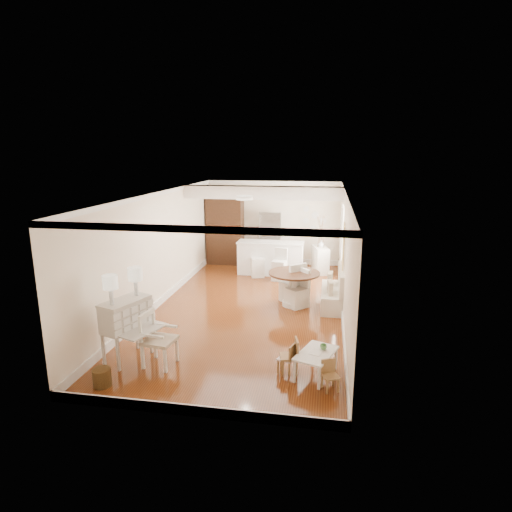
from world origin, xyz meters
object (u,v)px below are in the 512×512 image
(kids_chair_b, at_px, (286,358))
(pantry_cabinet, at_px, (225,230))
(breakfast_counter, at_px, (270,258))
(wicker_basket, at_px, (102,377))
(kids_chair_c, at_px, (331,376))
(bar_stool_right, at_px, (279,265))
(dining_table, at_px, (294,289))
(slip_chair_far, at_px, (293,282))
(sideboard, at_px, (320,260))
(slip_chair_near, at_px, (297,288))
(kids_chair_a, at_px, (289,356))
(fridge, at_px, (281,240))
(gustavian_armchair, at_px, (159,339))
(secretary_bureau, at_px, (127,330))
(bar_stool_left, at_px, (258,262))
(kids_table, at_px, (316,364))

(kids_chair_b, xyz_separation_m, pantry_cabinet, (-2.81, 7.17, 0.88))
(breakfast_counter, bearing_deg, wicker_basket, -104.40)
(kids_chair_c, height_order, bar_stool_right, bar_stool_right)
(dining_table, relative_size, pantry_cabinet, 0.55)
(wicker_basket, bearing_deg, slip_chair_far, 59.44)
(kids_chair_b, distance_m, sideboard, 6.55)
(slip_chair_near, height_order, pantry_cabinet, pantry_cabinet)
(kids_chair_a, xyz_separation_m, fridge, (-0.96, 7.15, 0.58))
(wicker_basket, distance_m, bar_stool_right, 6.76)
(gustavian_armchair, distance_m, dining_table, 4.06)
(breakfast_counter, height_order, bar_stool_right, breakfast_counter)
(secretary_bureau, bearing_deg, fridge, 94.37)
(gustavian_armchair, xyz_separation_m, bar_stool_right, (1.49, 5.56, -0.01))
(wicker_basket, relative_size, breakfast_counter, 0.15)
(secretary_bureau, distance_m, kids_chair_b, 2.93)
(kids_chair_c, relative_size, sideboard, 0.59)
(wicker_basket, height_order, bar_stool_left, bar_stool_left)
(kids_chair_c, bearing_deg, slip_chair_far, 78.79)
(gustavian_armchair, xyz_separation_m, kids_chair_b, (2.25, 0.11, -0.22))
(kids_chair_b, bearing_deg, kids_chair_a, 102.02)
(breakfast_counter, bearing_deg, slip_chair_far, -69.73)
(dining_table, height_order, slip_chair_near, slip_chair_near)
(bar_stool_left, bearing_deg, dining_table, -78.70)
(wicker_basket, height_order, kids_chair_c, kids_chair_c)
(gustavian_armchair, height_order, sideboard, gustavian_armchair)
(dining_table, relative_size, slip_chair_near, 1.32)
(kids_chair_a, distance_m, slip_chair_near, 3.31)
(kids_chair_b, distance_m, bar_stool_right, 5.51)
(kids_table, height_order, kids_chair_a, kids_chair_a)
(pantry_cabinet, xyz_separation_m, fridge, (1.90, -0.03, -0.25))
(breakfast_counter, xyz_separation_m, pantry_cabinet, (-1.70, 1.08, 0.63))
(secretary_bureau, relative_size, kids_chair_a, 1.84)
(slip_chair_near, bearing_deg, bar_stool_left, 166.27)
(kids_table, distance_m, kids_chair_b, 0.51)
(wicker_basket, distance_m, breakfast_counter, 7.27)
(kids_chair_a, relative_size, bar_stool_left, 0.67)
(breakfast_counter, bearing_deg, pantry_cabinet, 147.57)
(gustavian_armchair, distance_m, kids_chair_a, 2.31)
(slip_chair_near, distance_m, bar_stool_right, 2.26)
(dining_table, bearing_deg, sideboard, 79.92)
(secretary_bureau, relative_size, slip_chair_near, 1.21)
(gustavian_armchair, height_order, wicker_basket, gustavian_armchair)
(slip_chair_far, bearing_deg, kids_chair_b, 52.73)
(gustavian_armchair, bearing_deg, kids_chair_b, -79.92)
(slip_chair_near, bearing_deg, kids_chair_a, -41.37)
(gustavian_armchair, distance_m, slip_chair_near, 4.04)
(slip_chair_near, relative_size, fridge, 0.53)
(gustavian_armchair, relative_size, kids_chair_b, 1.81)
(breakfast_counter, height_order, pantry_cabinet, pantry_cabinet)
(breakfast_counter, height_order, fridge, fridge)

